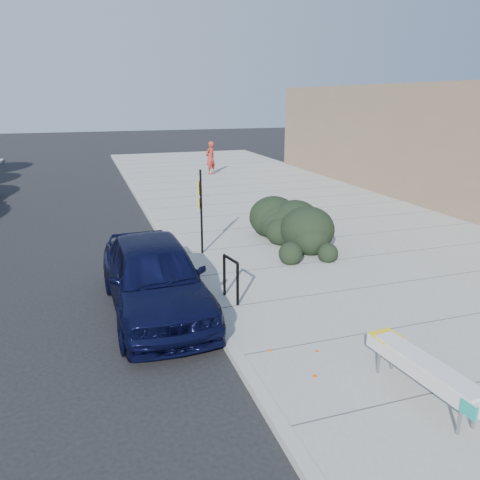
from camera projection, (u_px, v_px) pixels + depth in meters
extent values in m
plane|color=black|center=(210.00, 316.00, 10.19)|extent=(120.00, 120.00, 0.00)
cube|color=gray|center=(327.00, 231.00, 16.41)|extent=(11.20, 50.00, 0.15)
cube|color=#9E9E99|center=(168.00, 246.00, 14.70)|extent=(0.22, 50.00, 0.17)
cylinder|color=gray|center=(459.00, 421.00, 6.34)|extent=(0.05, 0.05, 0.41)
cylinder|color=gray|center=(474.00, 416.00, 6.46)|extent=(0.05, 0.05, 0.41)
cylinder|color=gray|center=(379.00, 362.00, 7.77)|extent=(0.05, 0.05, 0.41)
cylinder|color=gray|center=(392.00, 358.00, 7.88)|extent=(0.05, 0.05, 0.41)
cylinder|color=gray|center=(416.00, 379.00, 7.01)|extent=(0.20, 1.63, 0.04)
cylinder|color=gray|center=(430.00, 374.00, 7.12)|extent=(0.20, 1.63, 0.04)
cube|color=#B2B2B2|center=(424.00, 368.00, 7.02)|extent=(0.64, 2.18, 0.23)
cube|color=yellow|center=(387.00, 336.00, 7.73)|extent=(0.48, 0.47, 0.02)
cube|color=teal|center=(469.00, 409.00, 6.09)|extent=(0.07, 0.25, 0.20)
cylinder|color=black|center=(238.00, 284.00, 10.24)|extent=(0.07, 0.07, 0.98)
cylinder|color=black|center=(224.00, 275.00, 10.77)|extent=(0.07, 0.07, 0.98)
cylinder|color=black|center=(231.00, 259.00, 10.36)|extent=(0.18, 0.63, 0.07)
cube|color=black|center=(201.00, 212.00, 13.47)|extent=(0.07, 0.07, 2.47)
cube|color=yellow|center=(199.00, 188.00, 13.27)|extent=(0.13, 0.27, 0.40)
cube|color=yellow|center=(199.00, 203.00, 13.40)|extent=(0.12, 0.25, 0.30)
ellipsoid|color=black|center=(295.00, 221.00, 14.55)|extent=(2.50, 4.09, 1.44)
imported|color=black|center=(155.00, 276.00, 10.17)|extent=(2.13, 5.00, 1.69)
imported|color=#9F2C22|center=(210.00, 158.00, 27.69)|extent=(0.84, 0.77, 1.93)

